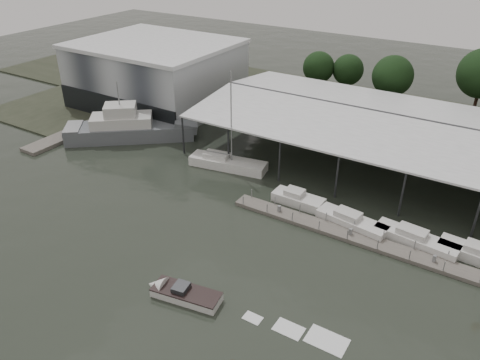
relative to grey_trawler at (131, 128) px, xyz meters
The scene contains 13 objects.
ground 27.13m from the grey_trawler, 37.44° to the right, with size 200.00×200.00×0.00m, color #252B23.
land_strip_far 33.42m from the grey_trawler, 49.90° to the left, with size 140.00×30.00×0.30m.
land_strip_west 22.97m from the grey_trawler, 143.80° to the left, with size 20.00×40.00×0.30m.
storage_warehouse 15.42m from the grey_trawler, 115.73° to the left, with size 24.50×20.50×10.50m.
covered_boat_shed 40.45m from the grey_trawler, 16.68° to the left, with size 58.24×24.00×6.96m.
trawler_dock 8.95m from the grey_trawler, 163.83° to the right, with size 3.00×18.00×0.50m.
floating_dock 37.09m from the grey_trawler, 10.04° to the right, with size 28.00×2.00×1.40m.
grey_trawler is the anchor object (origin of this frame).
white_sailboat 16.77m from the grey_trawler, ahead, with size 10.29×4.30×12.79m.
speedboat_underway 34.42m from the grey_trawler, 39.91° to the right, with size 17.52×4.87×2.00m.
moored_cruiser_0 28.48m from the grey_trawler, ahead, with size 5.82×2.27×1.70m.
moored_cruiser_1 35.19m from the grey_trawler, ahead, with size 7.62×3.21×1.70m.
moored_cruiser_2 41.49m from the grey_trawler, ahead, with size 8.20×3.07×1.70m.
Camera 1 is at (24.84, -28.09, 27.79)m, focal length 35.00 mm.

